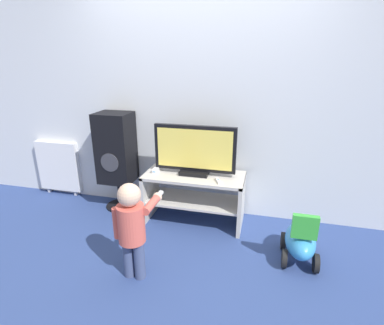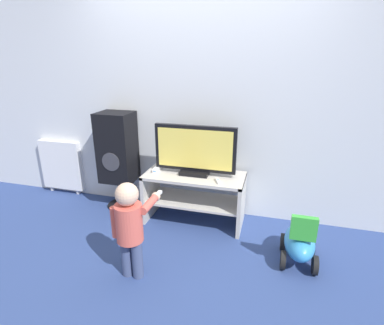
{
  "view_description": "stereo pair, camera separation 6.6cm",
  "coord_description": "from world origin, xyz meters",
  "px_view_note": "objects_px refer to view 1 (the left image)",
  "views": [
    {
      "loc": [
        0.69,
        -2.57,
        1.7
      ],
      "look_at": [
        0.0,
        0.14,
        0.71
      ],
      "focal_mm": 28.0,
      "sensor_mm": 36.0,
      "label": 1
    },
    {
      "loc": [
        0.75,
        -2.55,
        1.7
      ],
      "look_at": [
        0.0,
        0.14,
        0.71
      ],
      "focal_mm": 28.0,
      "sensor_mm": 36.0,
      "label": 2
    }
  ],
  "objects_px": {
    "television": "(195,151)",
    "game_console": "(157,169)",
    "speaker_tower": "(116,150)",
    "ride_on_toy": "(300,241)",
    "child": "(132,224)",
    "remote_primary": "(218,181)",
    "radiator": "(59,166)"
  },
  "relations": [
    {
      "from": "game_console",
      "to": "speaker_tower",
      "type": "height_order",
      "value": "speaker_tower"
    },
    {
      "from": "game_console",
      "to": "child",
      "type": "relative_size",
      "value": 0.2
    },
    {
      "from": "remote_primary",
      "to": "ride_on_toy",
      "type": "distance_m",
      "value": 0.91
    },
    {
      "from": "game_console",
      "to": "child",
      "type": "bearing_deg",
      "value": -80.74
    },
    {
      "from": "game_console",
      "to": "speaker_tower",
      "type": "bearing_deg",
      "value": 168.61
    },
    {
      "from": "game_console",
      "to": "radiator",
      "type": "bearing_deg",
      "value": 170.18
    },
    {
      "from": "television",
      "to": "remote_primary",
      "type": "distance_m",
      "value": 0.39
    },
    {
      "from": "child",
      "to": "speaker_tower",
      "type": "height_order",
      "value": "speaker_tower"
    },
    {
      "from": "ride_on_toy",
      "to": "radiator",
      "type": "bearing_deg",
      "value": 166.91
    },
    {
      "from": "television",
      "to": "game_console",
      "type": "distance_m",
      "value": 0.47
    },
    {
      "from": "remote_primary",
      "to": "ride_on_toy",
      "type": "bearing_deg",
      "value": -20.99
    },
    {
      "from": "television",
      "to": "radiator",
      "type": "relative_size",
      "value": 1.21
    },
    {
      "from": "child",
      "to": "television",
      "type": "bearing_deg",
      "value": 75.52
    },
    {
      "from": "game_console",
      "to": "ride_on_toy",
      "type": "xyz_separation_m",
      "value": [
        1.47,
        -0.43,
        -0.37
      ]
    },
    {
      "from": "remote_primary",
      "to": "ride_on_toy",
      "type": "height_order",
      "value": "remote_primary"
    },
    {
      "from": "radiator",
      "to": "game_console",
      "type": "bearing_deg",
      "value": -9.82
    },
    {
      "from": "speaker_tower",
      "to": "radiator",
      "type": "distance_m",
      "value": 0.98
    },
    {
      "from": "television",
      "to": "speaker_tower",
      "type": "relative_size",
      "value": 0.75
    },
    {
      "from": "game_console",
      "to": "radiator",
      "type": "relative_size",
      "value": 0.23
    },
    {
      "from": "child",
      "to": "radiator",
      "type": "xyz_separation_m",
      "value": [
        -1.58,
        1.21,
        -0.11
      ]
    },
    {
      "from": "child",
      "to": "ride_on_toy",
      "type": "distance_m",
      "value": 1.45
    },
    {
      "from": "television",
      "to": "speaker_tower",
      "type": "distance_m",
      "value": 0.94
    },
    {
      "from": "child",
      "to": "ride_on_toy",
      "type": "relative_size",
      "value": 1.61
    },
    {
      "from": "remote_primary",
      "to": "radiator",
      "type": "xyz_separation_m",
      "value": [
        -2.11,
        0.37,
        -0.18
      ]
    },
    {
      "from": "television",
      "to": "child",
      "type": "height_order",
      "value": "television"
    },
    {
      "from": "child",
      "to": "radiator",
      "type": "bearing_deg",
      "value": 142.6
    },
    {
      "from": "speaker_tower",
      "to": "game_console",
      "type": "bearing_deg",
      "value": -11.39
    },
    {
      "from": "game_console",
      "to": "remote_primary",
      "type": "relative_size",
      "value": 1.23
    },
    {
      "from": "radiator",
      "to": "ride_on_toy",
      "type": "bearing_deg",
      "value": -13.09
    },
    {
      "from": "child",
      "to": "ride_on_toy",
      "type": "xyz_separation_m",
      "value": [
        1.31,
        0.54,
        -0.29
      ]
    },
    {
      "from": "remote_primary",
      "to": "speaker_tower",
      "type": "distance_m",
      "value": 1.24
    },
    {
      "from": "television",
      "to": "child",
      "type": "bearing_deg",
      "value": -104.48
    }
  ]
}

